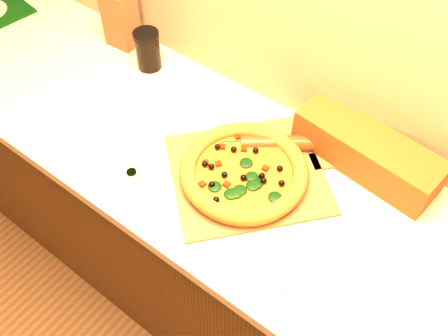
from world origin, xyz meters
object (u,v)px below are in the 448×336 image
(rolling_pin, at_px, (283,144))
(dark_jar, at_px, (148,50))
(pizza, at_px, (244,172))
(pizza_peel, at_px, (253,173))

(rolling_pin, bearing_deg, dark_jar, 175.62)
(pizza, relative_size, dark_jar, 2.58)
(pizza_peel, xyz_separation_m, pizza, (-0.01, -0.03, 0.03))
(pizza_peel, xyz_separation_m, rolling_pin, (0.01, 0.13, 0.02))
(rolling_pin, distance_m, dark_jar, 0.60)
(pizza, xyz_separation_m, dark_jar, (-0.57, 0.21, 0.04))
(pizza, distance_m, dark_jar, 0.61)
(pizza, xyz_separation_m, rolling_pin, (0.03, 0.17, -0.01))
(pizza_peel, height_order, pizza, pizza)
(pizza_peel, distance_m, pizza, 0.05)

